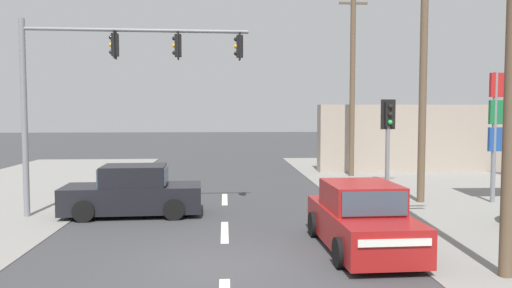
{
  "coord_description": "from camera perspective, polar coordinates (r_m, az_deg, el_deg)",
  "views": [
    {
      "loc": [
        0.01,
        -10.19,
        3.2
      ],
      "look_at": [
        0.9,
        4.0,
        2.29
      ],
      "focal_mm": 35.0,
      "sensor_mm": 36.0,
      "label": 1
    }
  ],
  "objects": [
    {
      "name": "pedestal_signal_right_kerb",
      "position": [
        14.58,
        14.83,
        0.45
      ],
      "size": [
        0.44,
        0.31,
        3.56
      ],
      "color": "slate",
      "rests_on": "ground"
    },
    {
      "name": "shopfront_wall_far",
      "position": [
        28.44,
        19.15,
        0.63
      ],
      "size": [
        12.0,
        1.0,
        3.6
      ],
      "primitive_type": "cube",
      "color": "#A39384",
      "rests_on": "ground"
    },
    {
      "name": "lane_dash_far",
      "position": [
        18.47,
        -3.6,
        -6.32
      ],
      "size": [
        0.2,
        2.4,
        0.01
      ],
      "primitive_type": "cube",
      "color": "silver",
      "rests_on": "ground"
    },
    {
      "name": "utility_pole_background_right",
      "position": [
        25.33,
        10.97,
        7.8
      ],
      "size": [
        1.8,
        0.26,
        9.64
      ],
      "color": "brown",
      "rests_on": "ground"
    },
    {
      "name": "traffic_signal_mast",
      "position": [
        16.04,
        -16.96,
        7.62
      ],
      "size": [
        6.89,
        0.57,
        6.0
      ],
      "color": "slate",
      "rests_on": "ground"
    },
    {
      "name": "lane_dash_mid",
      "position": [
        13.57,
        -3.6,
        -9.98
      ],
      "size": [
        0.2,
        2.4,
        0.01
      ],
      "primitive_type": "cube",
      "color": "silver",
      "rests_on": "ground"
    },
    {
      "name": "sedan_oncoming_mid",
      "position": [
        11.98,
        11.93,
        -8.46
      ],
      "size": [
        1.98,
        4.28,
        1.56
      ],
      "color": "maroon",
      "rests_on": "ground"
    },
    {
      "name": "utility_pole_midground_right",
      "position": [
        18.56,
        18.6,
        9.45
      ],
      "size": [
        1.8,
        0.26,
        9.79
      ],
      "color": "brown",
      "rests_on": "ground"
    },
    {
      "name": "ground_plane",
      "position": [
        10.68,
        -3.6,
        -13.79
      ],
      "size": [
        140.0,
        140.0,
        0.0
      ],
      "primitive_type": "plane",
      "color": "#3A3A3D"
    },
    {
      "name": "sedan_receding_far",
      "position": [
        15.99,
        -13.86,
        -5.44
      ],
      "size": [
        4.31,
        2.04,
        1.56
      ],
      "color": "black",
      "rests_on": "ground"
    }
  ]
}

